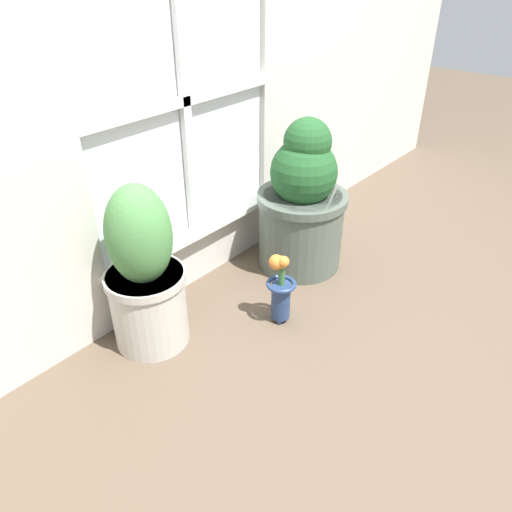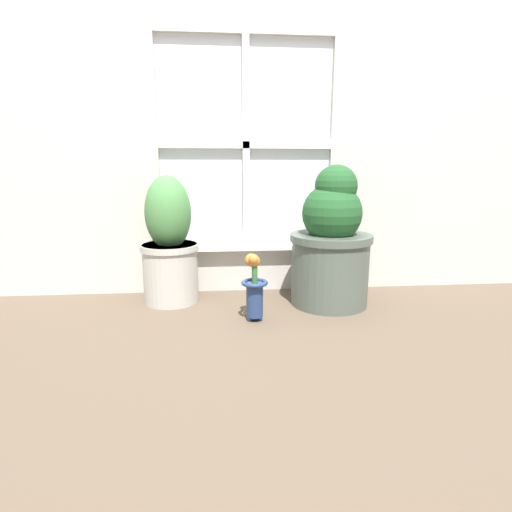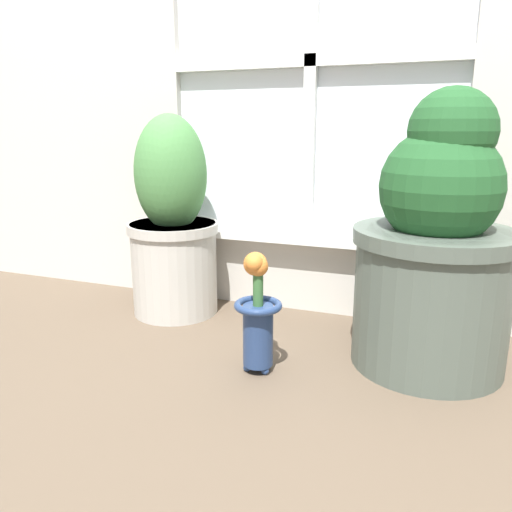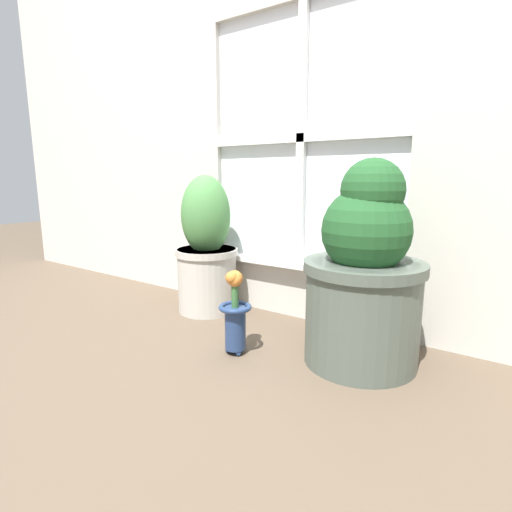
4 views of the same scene
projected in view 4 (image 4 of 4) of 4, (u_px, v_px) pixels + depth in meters
The scene contains 5 objects.
ground_plane at pixel (193, 376), 1.27m from camera, with size 10.00×10.00×0.00m, color brown.
wall_with_window at pixel (306, 10), 1.58m from camera, with size 4.40×0.10×2.50m.
potted_plant_left at pixel (207, 251), 1.84m from camera, with size 0.29×0.29×0.63m.
potted_plant_right at pixel (364, 277), 1.31m from camera, with size 0.40×0.40×0.68m.
flower_vase at pixel (235, 312), 1.41m from camera, with size 0.12×0.12×0.30m.
Camera 4 is at (0.84, -0.84, 0.62)m, focal length 28.00 mm.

